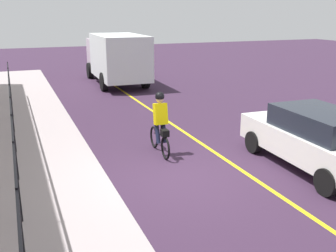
{
  "coord_description": "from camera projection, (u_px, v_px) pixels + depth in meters",
  "views": [
    {
      "loc": [
        -8.27,
        3.71,
        3.96
      ],
      "look_at": [
        1.19,
        -0.08,
        1.0
      ],
      "focal_mm": 42.09,
      "sensor_mm": 36.0,
      "label": 1
    }
  ],
  "objects": [
    {
      "name": "ground_plane",
      "position": [
        183.0,
        177.0,
        9.8
      ],
      "size": [
        80.0,
        80.0,
        0.0
      ],
      "primitive_type": "plane",
      "color": "#37233A"
    },
    {
      "name": "lane_line_centre",
      "position": [
        238.0,
        168.0,
        10.37
      ],
      "size": [
        36.0,
        0.12,
        0.01
      ],
      "primitive_type": "cube",
      "color": "yellow",
      "rests_on": "ground"
    },
    {
      "name": "sidewalk",
      "position": [
        40.0,
        197.0,
        8.57
      ],
      "size": [
        40.0,
        3.2,
        0.15
      ],
      "primitive_type": "cube",
      "color": "#A6999A",
      "rests_on": "ground"
    },
    {
      "name": "iron_fence",
      "position": [
        13.0,
        131.0,
        8.96
      ],
      "size": [
        20.76,
        0.04,
        1.6
      ],
      "color": "black",
      "rests_on": "sidewalk"
    },
    {
      "name": "cyclist_lead",
      "position": [
        160.0,
        124.0,
        11.15
      ],
      "size": [
        1.71,
        0.37,
        1.83
      ],
      "rotation": [
        0.0,
        0.0,
        -0.04
      ],
      "color": "black",
      "rests_on": "ground"
    },
    {
      "name": "patrol_sedan",
      "position": [
        316.0,
        138.0,
        10.19
      ],
      "size": [
        4.45,
        2.02,
        1.58
      ],
      "rotation": [
        0.0,
        0.0,
        -0.03
      ],
      "color": "white",
      "rests_on": "ground"
    },
    {
      "name": "box_truck_background",
      "position": [
        116.0,
        56.0,
        22.11
      ],
      "size": [
        6.77,
        2.69,
        2.78
      ],
      "rotation": [
        0.0,
        0.0,
        -0.03
      ],
      "color": "white",
      "rests_on": "ground"
    }
  ]
}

